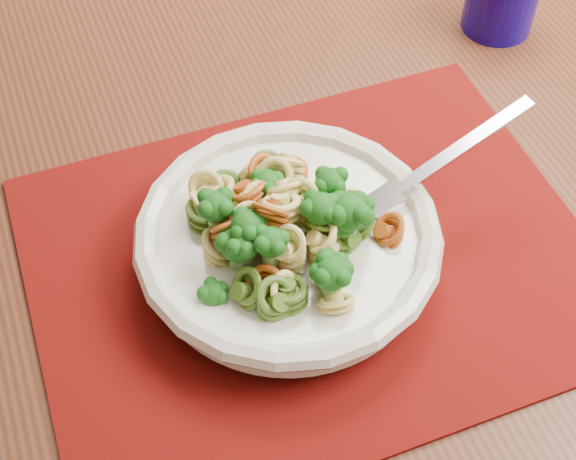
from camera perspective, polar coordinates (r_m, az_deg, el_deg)
dining_table at (r=0.78m, az=1.26°, el=2.01°), size 1.67×1.23×0.70m
placemat at (r=0.63m, az=1.78°, el=-2.13°), size 0.49×0.41×0.00m
pasta_bowl at (r=0.60m, az=0.00°, el=-0.71°), size 0.23×0.23×0.04m
pasta_broccoli_heap at (r=0.59m, az=0.00°, el=0.36°), size 0.20×0.20×0.06m
fork at (r=0.61m, az=6.84°, el=2.15°), size 0.18×0.04×0.08m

